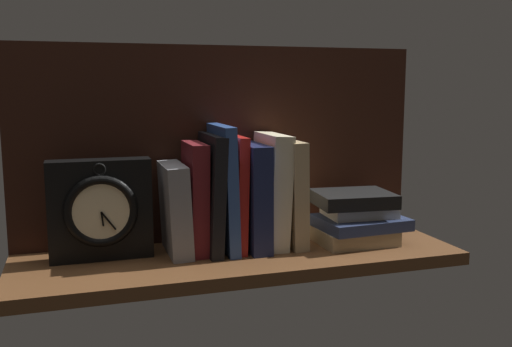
% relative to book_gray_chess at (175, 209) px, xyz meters
% --- Properties ---
extents(ground_plane, '(0.87, 0.27, 0.03)m').
position_rel_book_gray_chess_xyz_m(ground_plane, '(0.12, -0.04, -0.10)').
color(ground_plane, brown).
extents(back_panel, '(0.87, 0.01, 0.41)m').
position_rel_book_gray_chess_xyz_m(back_panel, '(0.12, 0.09, 0.12)').
color(back_panel, black).
rests_on(back_panel, ground_plane).
extents(book_gray_chess, '(0.05, 0.14, 0.18)m').
position_rel_book_gray_chess_xyz_m(book_gray_chess, '(0.00, 0.00, 0.00)').
color(book_gray_chess, gray).
rests_on(book_gray_chess, ground_plane).
extents(book_maroon_dawkins, '(0.04, 0.12, 0.22)m').
position_rel_book_gray_chess_xyz_m(book_maroon_dawkins, '(0.04, 0.00, 0.02)').
color(book_maroon_dawkins, maroon).
rests_on(book_maroon_dawkins, ground_plane).
extents(book_black_skeptic, '(0.04, 0.16, 0.23)m').
position_rel_book_gray_chess_xyz_m(book_black_skeptic, '(0.07, 0.00, 0.03)').
color(book_black_skeptic, black).
rests_on(book_black_skeptic, ground_plane).
extents(book_blue_modern, '(0.03, 0.16, 0.25)m').
position_rel_book_gray_chess_xyz_m(book_blue_modern, '(0.10, 0.00, 0.04)').
color(book_blue_modern, '#2D4C8E').
rests_on(book_blue_modern, ground_plane).
extents(book_red_requiem, '(0.03, 0.14, 0.23)m').
position_rel_book_gray_chess_xyz_m(book_red_requiem, '(0.12, 0.00, 0.03)').
color(book_red_requiem, red).
rests_on(book_red_requiem, ground_plane).
extents(book_navy_bierce, '(0.04, 0.17, 0.21)m').
position_rel_book_gray_chess_xyz_m(book_navy_bierce, '(0.16, 0.00, 0.02)').
color(book_navy_bierce, '#192147').
rests_on(book_navy_bierce, ground_plane).
extents(book_cream_twain, '(0.05, 0.14, 0.23)m').
position_rel_book_gray_chess_xyz_m(book_cream_twain, '(0.20, 0.00, 0.03)').
color(book_cream_twain, beige).
rests_on(book_cream_twain, ground_plane).
extents(book_tan_shortstories, '(0.04, 0.15, 0.22)m').
position_rel_book_gray_chess_xyz_m(book_tan_shortstories, '(0.24, 0.00, 0.02)').
color(book_tan_shortstories, tan).
rests_on(book_tan_shortstories, ground_plane).
extents(framed_clock, '(0.19, 0.06, 0.19)m').
position_rel_book_gray_chess_xyz_m(framed_clock, '(-0.14, 0.00, 0.01)').
color(framed_clock, black).
rests_on(framed_clock, ground_plane).
extents(book_stack_side, '(0.19, 0.15, 0.11)m').
position_rel_book_gray_chess_xyz_m(book_stack_side, '(0.38, -0.03, -0.04)').
color(book_stack_side, '#9E8966').
rests_on(book_stack_side, ground_plane).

